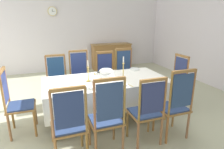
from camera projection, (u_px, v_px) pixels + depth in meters
ground at (103, 113)px, 3.85m from camera, size 6.53×6.96×0.04m
back_wall at (72, 25)px, 6.57m from camera, size 6.53×0.08×3.14m
dining_table at (106, 84)px, 3.43m from camera, size 2.16×1.04×0.75m
tablecloth at (106, 86)px, 3.44m from camera, size 2.18×1.06×0.43m
chair_south_a at (69, 123)px, 2.38m from camera, size 0.44×0.42×1.08m
chair_north_a at (57, 80)px, 4.05m from camera, size 0.44×0.42×1.07m
chair_south_b at (107, 116)px, 2.53m from camera, size 0.44×0.42×1.13m
chair_north_b at (80, 76)px, 4.20m from camera, size 0.44×0.42×1.14m
chair_south_c at (147, 110)px, 2.74m from camera, size 0.44×0.42×1.06m
chair_north_c at (107, 75)px, 4.40m from camera, size 0.44×0.42×1.08m
chair_south_d at (175, 104)px, 2.88m from camera, size 0.44×0.42×1.13m
chair_north_d at (125, 72)px, 4.56m from camera, size 0.44×0.42×1.13m
chair_head_west at (16, 102)px, 2.98m from camera, size 0.42×0.44×1.09m
chair_head_east at (175, 81)px, 3.95m from camera, size 0.42×0.44×1.10m
soup_tureen at (106, 74)px, 3.38m from camera, size 0.28×0.28×0.23m
candlestick_west at (88, 73)px, 3.26m from camera, size 0.07×0.07×0.37m
candlestick_east at (123, 69)px, 3.47m from camera, size 0.07×0.07×0.39m
bowl_near_left at (123, 85)px, 3.08m from camera, size 0.19×0.19×0.04m
bowl_near_right at (100, 73)px, 3.74m from camera, size 0.16×0.16×0.04m
bowl_far_left at (94, 87)px, 2.97m from camera, size 0.19×0.19×0.04m
bowl_far_right at (135, 69)px, 4.02m from camera, size 0.20×0.20×0.04m
spoon_primary at (129, 84)px, 3.15m from camera, size 0.04×0.18×0.01m
spoon_secondary at (95, 74)px, 3.74m from camera, size 0.04×0.18×0.01m
sideboard at (111, 56)px, 7.03m from camera, size 1.44×0.48×0.90m
mounted_clock at (52, 11)px, 6.18m from camera, size 0.29×0.06×0.29m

